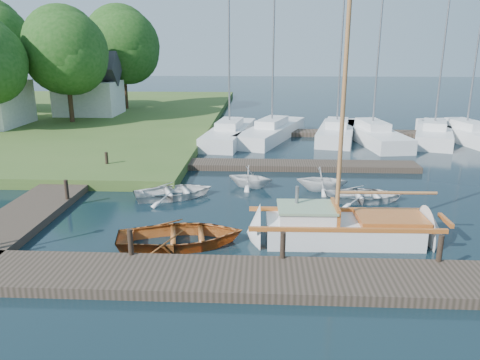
{
  "coord_description": "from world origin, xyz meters",
  "views": [
    {
      "loc": [
        0.88,
        -17.58,
        6.33
      ],
      "look_at": [
        0.0,
        0.0,
        1.2
      ],
      "focal_mm": 35.0,
      "sensor_mm": 36.0,
      "label": 1
    }
  ],
  "objects_px": {
    "mooring_post_3": "(440,248)",
    "tree_7": "(123,45)",
    "marina_boat_1": "(272,130)",
    "marina_boat_2": "(336,131)",
    "marina_boat_4": "(434,133)",
    "tender_b": "(250,175)",
    "marina_boat_3": "(372,133)",
    "sailboat": "(347,230)",
    "dinghy": "(181,233)",
    "mooring_post_2": "(283,245)",
    "tender_d": "(322,178)",
    "house_c": "(89,90)",
    "marina_boat_0": "(230,132)",
    "tender_a": "(174,190)",
    "tree_3": "(66,51)",
    "marina_boat_5": "(466,133)",
    "tender_c": "(364,193)",
    "mooring_post_1": "(130,242)",
    "mooring_post_5": "(107,160)",
    "mooring_post_4": "(67,189)"
  },
  "relations": [
    {
      "from": "mooring_post_3",
      "to": "tender_c",
      "type": "distance_m",
      "value": 6.33
    },
    {
      "from": "sailboat",
      "to": "tender_b",
      "type": "distance_m",
      "value": 6.81
    },
    {
      "from": "marina_boat_1",
      "to": "marina_boat_2",
      "type": "xyz_separation_m",
      "value": [
        4.42,
        -0.18,
        0.01
      ]
    },
    {
      "from": "tender_a",
      "to": "marina_boat_5",
      "type": "height_order",
      "value": "marina_boat_5"
    },
    {
      "from": "house_c",
      "to": "tree_7",
      "type": "bearing_deg",
      "value": 63.69
    },
    {
      "from": "marina_boat_2",
      "to": "tree_3",
      "type": "xyz_separation_m",
      "value": [
        -19.91,
        3.66,
        5.23
      ]
    },
    {
      "from": "tree_3",
      "to": "tender_d",
      "type": "bearing_deg",
      "value": -41.37
    },
    {
      "from": "marina_boat_5",
      "to": "tender_d",
      "type": "bearing_deg",
      "value": 123.42
    },
    {
      "from": "marina_boat_5",
      "to": "house_c",
      "type": "relative_size",
      "value": 2.28
    },
    {
      "from": "marina_boat_4",
      "to": "dinghy",
      "type": "bearing_deg",
      "value": 160.0
    },
    {
      "from": "mooring_post_2",
      "to": "marina_boat_0",
      "type": "bearing_deg",
      "value": 98.8
    },
    {
      "from": "mooring_post_2",
      "to": "tender_b",
      "type": "relative_size",
      "value": 0.38
    },
    {
      "from": "mooring_post_4",
      "to": "tree_3",
      "type": "xyz_separation_m",
      "value": [
        -7.0,
        18.05,
        5.11
      ]
    },
    {
      "from": "mooring_post_2",
      "to": "tree_7",
      "type": "xyz_separation_m",
      "value": [
        -13.5,
        31.05,
        5.5
      ]
    },
    {
      "from": "mooring_post_1",
      "to": "dinghy",
      "type": "distance_m",
      "value": 1.91
    },
    {
      "from": "tender_d",
      "to": "house_c",
      "type": "bearing_deg",
      "value": 48.09
    },
    {
      "from": "marina_boat_2",
      "to": "marina_boat_3",
      "type": "relative_size",
      "value": 1.0
    },
    {
      "from": "sailboat",
      "to": "marina_boat_4",
      "type": "relative_size",
      "value": 0.84
    },
    {
      "from": "marina_boat_5",
      "to": "tree_7",
      "type": "bearing_deg",
      "value": 52.84
    },
    {
      "from": "marina_boat_2",
      "to": "mooring_post_3",
      "type": "bearing_deg",
      "value": -167.48
    },
    {
      "from": "mooring_post_3",
      "to": "tree_7",
      "type": "xyz_separation_m",
      "value": [
        -18.0,
        31.05,
        5.5
      ]
    },
    {
      "from": "mooring_post_4",
      "to": "mooring_post_5",
      "type": "relative_size",
      "value": 1.0
    },
    {
      "from": "sailboat",
      "to": "tender_a",
      "type": "height_order",
      "value": "sailboat"
    },
    {
      "from": "tender_c",
      "to": "sailboat",
      "type": "bearing_deg",
      "value": 158.65
    },
    {
      "from": "mooring_post_2",
      "to": "marina_boat_3",
      "type": "height_order",
      "value": "marina_boat_3"
    },
    {
      "from": "tender_b",
      "to": "marina_boat_1",
      "type": "relative_size",
      "value": 0.2
    },
    {
      "from": "marina_boat_3",
      "to": "tree_7",
      "type": "relative_size",
      "value": 1.18
    },
    {
      "from": "marina_boat_5",
      "to": "mooring_post_2",
      "type": "bearing_deg",
      "value": 132.62
    },
    {
      "from": "mooring_post_3",
      "to": "tender_d",
      "type": "height_order",
      "value": "tender_d"
    },
    {
      "from": "tender_a",
      "to": "marina_boat_1",
      "type": "xyz_separation_m",
      "value": [
        4.39,
        13.26,
        0.22
      ]
    },
    {
      "from": "tender_a",
      "to": "marina_boat_4",
      "type": "distance_m",
      "value": 19.91
    },
    {
      "from": "mooring_post_3",
      "to": "dinghy",
      "type": "height_order",
      "value": "mooring_post_3"
    },
    {
      "from": "mooring_post_5",
      "to": "marina_boat_1",
      "type": "distance_m",
      "value": 12.79
    },
    {
      "from": "sailboat",
      "to": "dinghy",
      "type": "bearing_deg",
      "value": -174.1
    },
    {
      "from": "dinghy",
      "to": "marina_boat_0",
      "type": "relative_size",
      "value": 0.36
    },
    {
      "from": "marina_boat_3",
      "to": "tree_3",
      "type": "bearing_deg",
      "value": 70.85
    },
    {
      "from": "tender_b",
      "to": "marina_boat_3",
      "type": "bearing_deg",
      "value": -18.46
    },
    {
      "from": "sailboat",
      "to": "dinghy",
      "type": "relative_size",
      "value": 2.41
    },
    {
      "from": "mooring_post_2",
      "to": "marina_boat_5",
      "type": "height_order",
      "value": "marina_boat_5"
    },
    {
      "from": "marina_boat_3",
      "to": "sailboat",
      "type": "bearing_deg",
      "value": 156.53
    },
    {
      "from": "tender_b",
      "to": "marina_boat_1",
      "type": "height_order",
      "value": "marina_boat_1"
    },
    {
      "from": "tender_c",
      "to": "mooring_post_4",
      "type": "bearing_deg",
      "value": 93.64
    },
    {
      "from": "mooring_post_2",
      "to": "sailboat",
      "type": "relative_size",
      "value": 0.08
    },
    {
      "from": "mooring_post_1",
      "to": "sailboat",
      "type": "xyz_separation_m",
      "value": [
        6.71,
        2.1,
        -0.36
      ]
    },
    {
      "from": "tender_d",
      "to": "tree_7",
      "type": "distance_m",
      "value": 28.68
    },
    {
      "from": "tree_7",
      "to": "marina_boat_2",
      "type": "bearing_deg",
      "value": -33.08
    },
    {
      "from": "mooring_post_2",
      "to": "dinghy",
      "type": "xyz_separation_m",
      "value": [
        -3.26,
        1.43,
        -0.28
      ]
    },
    {
      "from": "marina_boat_4",
      "to": "marina_boat_1",
      "type": "bearing_deg",
      "value": 106.11
    },
    {
      "from": "marina_boat_0",
      "to": "marina_boat_4",
      "type": "distance_m",
      "value": 13.76
    },
    {
      "from": "marina_boat_2",
      "to": "house_c",
      "type": "relative_size",
      "value": 2.09
    }
  ]
}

